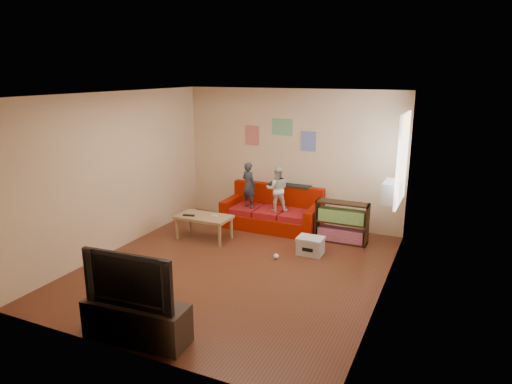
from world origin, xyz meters
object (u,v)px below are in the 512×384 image
at_px(child_a, 249,185).
at_px(coffee_table, 204,219).
at_px(child_b, 277,189).
at_px(sofa, 273,213).
at_px(television, 134,277).
at_px(file_box, 310,246).
at_px(tv_stand, 137,321).
at_px(bookshelf, 342,224).

relative_size(child_a, coffee_table, 0.91).
relative_size(child_b, coffee_table, 0.88).
distance_m(sofa, television, 4.35).
xyz_separation_m(file_box, television, (-1.04, -3.27, 0.64)).
relative_size(coffee_table, file_box, 2.27).
bearing_deg(file_box, tv_stand, -107.55).
height_order(bookshelf, tv_stand, bookshelf).
relative_size(child_b, television, 0.78).
bearing_deg(coffee_table, child_a, 65.26).
height_order(bookshelf, television, television).
distance_m(child_b, television, 4.15).
bearing_deg(child_a, child_b, -160.11).
relative_size(sofa, television, 1.70).
bearing_deg(bookshelf, child_b, 176.19).
bearing_deg(television, child_a, 93.47).
distance_m(sofa, child_a, 0.75).
bearing_deg(tv_stand, bookshelf, 67.23).
bearing_deg(child_a, bookshelf, -162.72).
height_order(child_b, tv_stand, child_b).
relative_size(file_box, television, 0.39).
xyz_separation_m(bookshelf, television, (-1.36, -4.06, 0.45)).
relative_size(coffee_table, tv_stand, 0.80).
height_order(coffee_table, bookshelf, bookshelf).
relative_size(bookshelf, file_box, 2.15).
bearing_deg(child_b, coffee_table, 21.51).
xyz_separation_m(bookshelf, tv_stand, (-1.36, -4.06, -0.10)).
bearing_deg(television, child_b, 85.23).
height_order(child_b, bookshelf, child_b).
xyz_separation_m(sofa, file_box, (1.12, -1.04, -0.13)).
relative_size(sofa, coffee_table, 1.92).
xyz_separation_m(child_b, coffee_table, (-1.05, -0.98, -0.46)).
distance_m(child_b, tv_stand, 4.19).
xyz_separation_m(sofa, child_a, (-0.45, -0.17, 0.57)).
distance_m(child_a, television, 4.18).
height_order(child_a, television, child_a).
distance_m(child_a, child_b, 0.60).
bearing_deg(child_a, file_box, 170.71).
relative_size(child_b, file_box, 2.00).
bearing_deg(sofa, bookshelf, -9.87).
xyz_separation_m(sofa, child_b, (0.15, -0.17, 0.56)).
distance_m(child_a, bookshelf, 1.97).
distance_m(child_a, coffee_table, 1.18).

